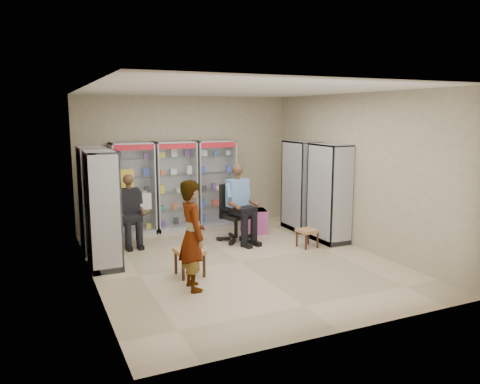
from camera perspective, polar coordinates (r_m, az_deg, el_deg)
name	(u,v)px	position (r m, az deg, el deg)	size (l,w,h in m)	color
floor	(240,261)	(8.43, -0.04, -8.46)	(6.00, 6.00, 0.00)	#C9AF8B
room_shell	(240,151)	(8.05, -0.04, 4.99)	(5.02, 6.02, 3.01)	tan
cabinet_back_left	(133,189)	(10.37, -12.89, 0.38)	(0.90, 0.50, 2.00)	silver
cabinet_back_mid	(176,186)	(10.59, -7.85, 0.73)	(0.90, 0.50, 2.00)	#A0A3A7
cabinet_back_right	(215,183)	(10.89, -3.05, 1.05)	(0.90, 0.50, 2.00)	#A2A4A9
cabinet_right_far	(301,186)	(10.61, 7.42, 0.75)	(0.50, 0.90, 2.00)	silver
cabinet_right_near	(329,193)	(9.70, 10.82, -0.16)	(0.50, 0.90, 2.00)	#A2A4A9
cabinet_left_far	(94,199)	(9.32, -17.35, -0.83)	(0.50, 0.90, 2.00)	silver
cabinet_left_near	(103,210)	(8.24, -16.41, -2.10)	(0.50, 0.90, 2.00)	#A4A5AB
wooden_chair	(129,221)	(9.71, -13.36, -3.43)	(0.42, 0.42, 0.94)	black
seated_customer	(129,212)	(9.62, -13.35, -2.33)	(0.44, 0.60, 1.34)	black
office_chair	(236,213)	(9.61, -0.51, -2.56)	(0.65, 0.65, 1.18)	black
seated_shopkeeper	(237,206)	(9.53, -0.39, -1.67)	(0.49, 0.69, 1.51)	#6DAAD8
pink_trunk	(254,221)	(10.38, 1.68, -3.56)	(0.53, 0.51, 0.51)	#B74986
tea_glass	(253,208)	(10.26, 1.55, -1.94)	(0.07, 0.07, 0.11)	#4F1D06
woven_stool_a	(307,238)	(9.35, 8.19, -5.60)	(0.36, 0.36, 0.36)	#986840
woven_stool_b	(190,262)	(7.72, -6.14, -8.51)	(0.44, 0.44, 0.44)	#9B6E41
standing_man	(192,235)	(6.98, -5.82, -5.27)	(0.60, 0.40, 1.66)	#9A9A9D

